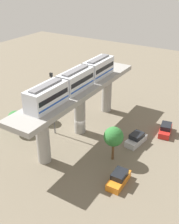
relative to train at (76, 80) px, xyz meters
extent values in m
plane|color=#706654|center=(0.00, 0.93, -9.81)|extent=(120.00, 120.00, 0.00)
cylinder|color=#999691|center=(0.00, -8.45, -6.07)|extent=(1.90, 1.90, 7.47)
cylinder|color=#999691|center=(0.00, 0.93, -6.07)|extent=(1.90, 1.90, 7.47)
cylinder|color=#999691|center=(0.00, 10.30, -6.07)|extent=(1.90, 1.90, 7.47)
cube|color=#999691|center=(0.00, 0.93, -1.93)|extent=(5.20, 28.85, 0.80)
cube|color=silver|center=(0.00, -6.95, -0.03)|extent=(2.60, 6.60, 3.00)
cube|color=black|center=(0.00, -6.95, 0.22)|extent=(2.64, 6.07, 0.70)
cube|color=#1947B2|center=(0.00, -6.95, -0.78)|extent=(2.64, 6.34, 0.24)
cube|color=slate|center=(0.00, -6.95, 1.59)|extent=(1.10, 5.61, 0.24)
cube|color=silver|center=(0.00, 0.00, -0.03)|extent=(2.60, 6.60, 3.00)
cube|color=black|center=(0.00, 0.00, 0.22)|extent=(2.64, 6.07, 0.70)
cube|color=#1947B2|center=(0.00, 0.00, -0.78)|extent=(2.64, 6.34, 0.24)
cube|color=slate|center=(0.00, 0.00, 1.59)|extent=(1.10, 5.61, 0.24)
cube|color=silver|center=(0.00, 6.95, -0.03)|extent=(2.60, 6.60, 3.00)
cube|color=black|center=(0.00, 6.95, 0.22)|extent=(2.64, 6.07, 0.70)
cube|color=#1947B2|center=(0.00, 6.95, -0.78)|extent=(2.64, 6.34, 0.24)
cube|color=slate|center=(0.00, 6.95, 1.59)|extent=(1.10, 5.61, 0.24)
cube|color=red|center=(12.69, 8.07, -9.31)|extent=(2.49, 4.45, 1.00)
cube|color=black|center=(12.69, 8.22, -8.43)|extent=(2.01, 2.55, 0.76)
cube|color=#B2B5BA|center=(9.62, 2.70, -9.31)|extent=(2.38, 4.41, 1.00)
cube|color=black|center=(9.62, 2.85, -8.43)|extent=(1.95, 2.51, 0.76)
cube|color=orange|center=(11.38, -7.07, -9.31)|extent=(1.90, 4.24, 1.00)
cube|color=black|center=(11.38, -6.92, -8.43)|extent=(1.69, 2.34, 0.76)
cylinder|color=brown|center=(-9.02, -4.95, -8.80)|extent=(0.36, 0.36, 2.01)
sphere|color=#2D7233|center=(-9.02, -4.95, -7.07)|extent=(2.67, 2.67, 2.67)
cylinder|color=brown|center=(-8.58, 0.22, -8.75)|extent=(0.36, 0.36, 2.10)
sphere|color=#38843D|center=(-8.58, 0.22, -6.86)|extent=(3.06, 3.06, 3.06)
cylinder|color=brown|center=(8.33, -2.92, -8.21)|extent=(0.36, 0.36, 3.20)
sphere|color=#2D7233|center=(8.33, -2.92, -5.82)|extent=(2.87, 2.87, 2.87)
cylinder|color=#4C4C51|center=(-3.40, -1.70, -4.67)|extent=(0.20, 0.20, 10.27)
cube|color=black|center=(-3.40, -1.70, 0.77)|extent=(0.44, 0.28, 0.60)
camera|label=1|loc=(22.56, -32.37, 15.51)|focal=43.90mm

